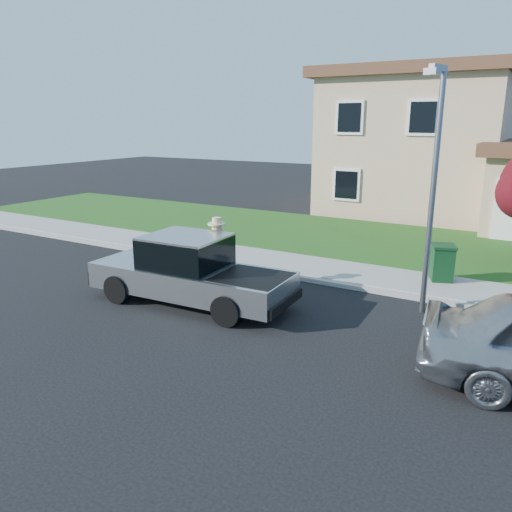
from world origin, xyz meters
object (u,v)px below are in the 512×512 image
Objects in this scene: pickup_truck at (190,272)px; woman at (217,256)px; trash_bin at (442,262)px; street_lamp at (433,179)px.

pickup_truck is 1.20m from woman.
pickup_truck is 6.97m from trash_bin.
woman reaches higher than pickup_truck.
pickup_truck is 0.96× the size of street_lamp.
street_lamp reaches higher than pickup_truck.
trash_bin is at bearing 105.18° from street_lamp.
trash_bin is 0.18× the size of street_lamp.
trash_bin is (5.17, 4.68, -0.15)m from pickup_truck.
street_lamp is at bearing -109.92° from trash_bin.
pickup_truck is 2.68× the size of woman.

